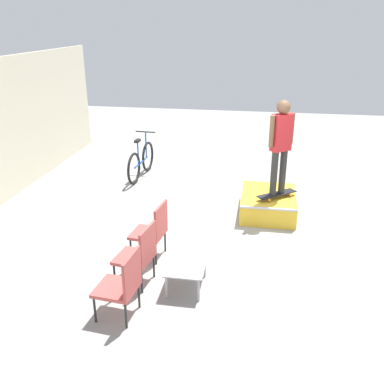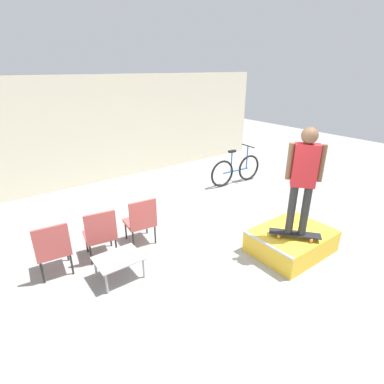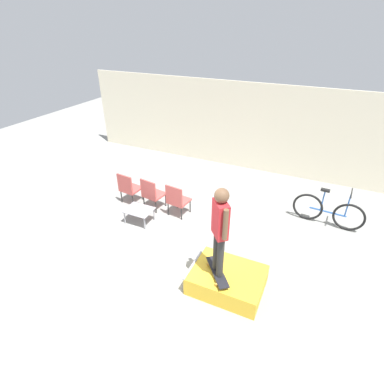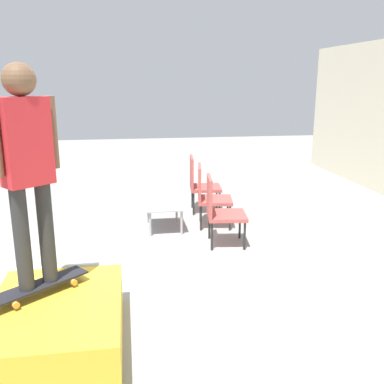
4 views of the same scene
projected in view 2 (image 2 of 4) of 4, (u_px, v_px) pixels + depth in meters
ground_plane at (210, 268)px, 5.14m from camera, size 24.00×24.00×0.00m
house_wall_back at (93, 132)px, 8.39m from camera, size 12.00×0.06×3.00m
skate_ramp_box at (291, 241)px, 5.54m from camera, size 1.46×1.08×0.44m
skateboard_on_ramp at (295, 234)px, 5.22m from camera, size 0.70×0.80×0.07m
person_skater at (304, 174)px, 4.79m from camera, size 0.40×0.46×1.84m
coffee_table at (119, 260)px, 4.78m from camera, size 0.72×0.56×0.38m
patio_chair_left at (53, 247)px, 4.78m from camera, size 0.57×0.57×0.96m
patio_chair_center at (100, 232)px, 5.21m from camera, size 0.59×0.59×0.96m
patio_chair_right at (141, 220)px, 5.64m from camera, size 0.58×0.58×0.96m
bicycle at (236, 170)px, 8.71m from camera, size 1.78×0.52×1.09m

